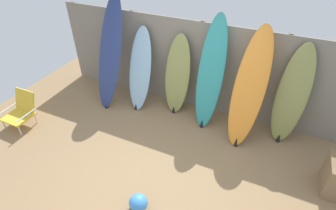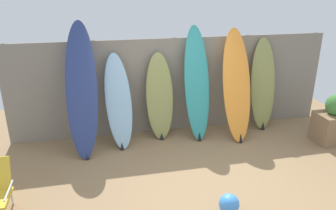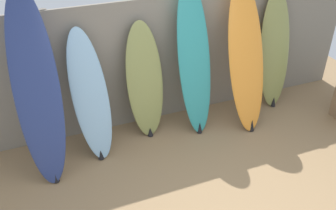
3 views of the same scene
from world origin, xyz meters
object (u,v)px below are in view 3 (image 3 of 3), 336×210
surfboard_skyblue_1 (90,97)px  surfboard_olive_5 (275,51)px  surfboard_orange_4 (246,58)px  surfboard_olive_2 (145,82)px  surfboard_teal_3 (194,61)px  surfboard_navy_0 (37,90)px

surfboard_skyblue_1 → surfboard_olive_5: surfboard_olive_5 is taller
surfboard_skyblue_1 → surfboard_orange_4: bearing=-3.1°
surfboard_olive_5 → surfboard_olive_2: bearing=-179.3°
surfboard_skyblue_1 → surfboard_olive_2: surfboard_skyblue_1 is taller
surfboard_orange_4 → surfboard_olive_5: 0.72m
surfboard_olive_2 → surfboard_olive_5: (2.05, 0.02, 0.09)m
surfboard_olive_5 → surfboard_teal_3: bearing=-175.3°
surfboard_skyblue_1 → surfboard_teal_3: bearing=1.3°
surfboard_olive_2 → surfboard_orange_4: size_ratio=0.80×
surfboard_skyblue_1 → surfboard_olive_5: size_ratio=0.91×
surfboard_teal_3 → surfboard_olive_5: (1.37, 0.11, -0.14)m
surfboard_navy_0 → surfboard_teal_3: 2.02m
surfboard_skyblue_1 → surfboard_orange_4: 2.14m
surfboard_teal_3 → surfboard_skyblue_1: bearing=-178.7°
surfboard_navy_0 → surfboard_orange_4: 2.73m
surfboard_teal_3 → surfboard_orange_4: size_ratio=1.03×
surfboard_navy_0 → surfboard_teal_3: size_ratio=1.07×
surfboard_olive_2 → surfboard_teal_3: surfboard_teal_3 is taller
surfboard_navy_0 → surfboard_olive_5: 3.41m
surfboard_navy_0 → surfboard_olive_5: size_ratio=1.23×
surfboard_skyblue_1 → surfboard_olive_2: size_ratio=1.02×
surfboard_orange_4 → surfboard_olive_2: bearing=170.2°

